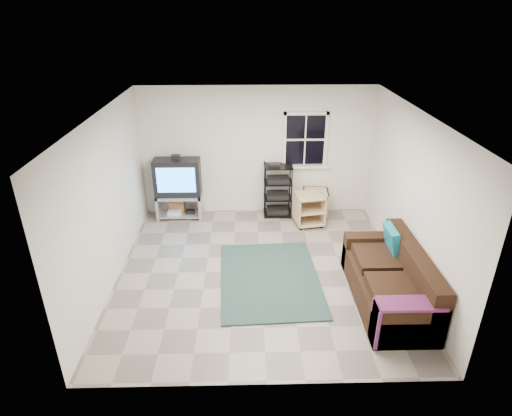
{
  "coord_description": "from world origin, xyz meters",
  "views": [
    {
      "loc": [
        -0.21,
        -5.86,
        3.98
      ],
      "look_at": [
        -0.06,
        0.4,
        0.97
      ],
      "focal_mm": 30.0,
      "sensor_mm": 36.0,
      "label": 1
    }
  ],
  "objects_px": {
    "av_rack": "(278,193)",
    "sofa": "(391,282)",
    "side_table_left": "(308,208)",
    "side_table_right": "(315,201)",
    "tv_unit": "(178,184)"
  },
  "relations": [
    {
      "from": "tv_unit",
      "to": "side_table_left",
      "type": "distance_m",
      "value": 2.63
    },
    {
      "from": "side_table_left",
      "to": "side_table_right",
      "type": "relative_size",
      "value": 1.1
    },
    {
      "from": "side_table_left",
      "to": "av_rack",
      "type": "bearing_deg",
      "value": 147.49
    },
    {
      "from": "tv_unit",
      "to": "side_table_right",
      "type": "bearing_deg",
      "value": 0.14
    },
    {
      "from": "av_rack",
      "to": "sofa",
      "type": "distance_m",
      "value": 3.23
    },
    {
      "from": "side_table_left",
      "to": "side_table_right",
      "type": "bearing_deg",
      "value": 62.32
    },
    {
      "from": "tv_unit",
      "to": "side_table_right",
      "type": "distance_m",
      "value": 2.79
    },
    {
      "from": "tv_unit",
      "to": "sofa",
      "type": "bearing_deg",
      "value": -39.68
    },
    {
      "from": "tv_unit",
      "to": "sofa",
      "type": "height_order",
      "value": "tv_unit"
    },
    {
      "from": "side_table_left",
      "to": "tv_unit",
      "type": "bearing_deg",
      "value": 172.36
    },
    {
      "from": "side_table_left",
      "to": "sofa",
      "type": "distance_m",
      "value": 2.65
    },
    {
      "from": "side_table_right",
      "to": "sofa",
      "type": "bearing_deg",
      "value": -76.69
    },
    {
      "from": "av_rack",
      "to": "sofa",
      "type": "relative_size",
      "value": 0.55
    },
    {
      "from": "tv_unit",
      "to": "sofa",
      "type": "xyz_separation_m",
      "value": [
        3.44,
        -2.85,
        -0.4
      ]
    },
    {
      "from": "av_rack",
      "to": "side_table_left",
      "type": "bearing_deg",
      "value": -32.51
    }
  ]
}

